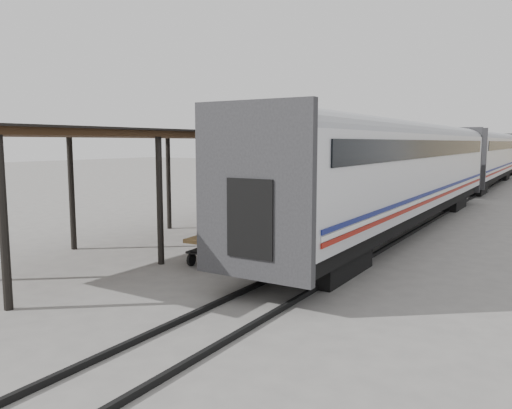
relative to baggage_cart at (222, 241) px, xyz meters
The scene contains 10 objects.
ground 0.97m from the baggage_cart, 92.77° to the left, with size 160.00×160.00×0.00m, color slate.
train 34.71m from the baggage_cart, 84.77° to the left, with size 3.45×76.01×4.01m.
canopy 25.18m from the baggage_cart, 97.91° to the left, with size 4.90×64.30×4.15m.
rails 34.86m from the baggage_cart, 84.79° to the left, with size 1.54×150.00×0.12m.
building_left 83.36m from the baggage_cart, 96.92° to the left, with size 12.00×8.00×6.00m, color tan.
baggage_cart is the anchor object (origin of this frame).
suitcase_stack 0.55m from the baggage_cart, 110.80° to the left, with size 1.24×1.14×0.57m.
luggage_tug 20.51m from the baggage_cart, 93.30° to the left, with size 1.15×1.65×1.35m.
porter 1.23m from the baggage_cart, 68.96° to the right, with size 0.59×0.39×1.62m, color navy.
pedestrian 16.48m from the baggage_cart, 97.78° to the left, with size 0.88×0.37×1.51m, color black.
Camera 1 is at (9.11, -13.28, 3.75)m, focal length 35.00 mm.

